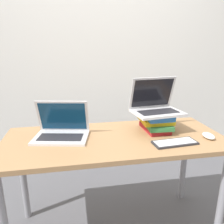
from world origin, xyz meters
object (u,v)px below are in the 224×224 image
object	(u,v)px
wireless_keyboard	(175,143)
laptop_left	(62,130)
book_stack	(156,121)
laptop_on_books	(156,106)
mouse	(209,136)

from	to	relation	value
wireless_keyboard	laptop_left	bearing A→B (deg)	161.42
book_stack	wireless_keyboard	xyz separation A→B (m)	(0.04, -0.24, -0.06)
laptop_left	book_stack	world-z (taller)	laptop_left
laptop_on_books	book_stack	bearing A→B (deg)	-38.76
laptop_left	mouse	bearing A→B (deg)	-11.50
book_stack	mouse	xyz separation A→B (m)	(0.30, -0.20, -0.05)
laptop_on_books	laptop_left	bearing A→B (deg)	-178.87
laptop_left	laptop_on_books	distance (m)	0.68
wireless_keyboard	laptop_on_books	bearing A→B (deg)	99.40
laptop_left	laptop_on_books	size ratio (longest dim) A/B	1.07
book_stack	laptop_on_books	world-z (taller)	laptop_on_books
book_stack	wireless_keyboard	bearing A→B (deg)	-81.78
laptop_on_books	wireless_keyboard	xyz separation A→B (m)	(0.04, -0.25, -0.18)
laptop_left	mouse	world-z (taller)	laptop_left
laptop_left	laptop_on_books	xyz separation A→B (m)	(0.66, 0.01, 0.14)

